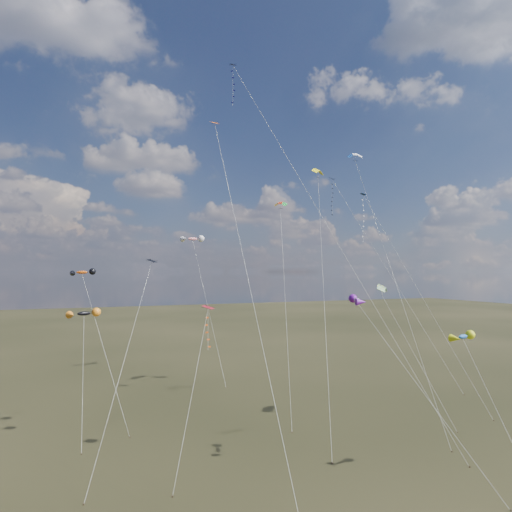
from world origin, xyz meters
name	(u,v)px	position (x,y,z in m)	size (l,w,h in m)	color
ground	(339,477)	(0.00, 0.00, 0.00)	(400.00, 400.00, 0.00)	black
diamond_black_high	(338,206)	(21.35, 32.80, 28.30)	(9.84, 19.69, 33.32)	black
diamond_navy_tall	(248,108)	(-1.76, 16.17, 36.27)	(15.02, 21.31, 42.16)	#121A52
diamond_black_mid	(139,307)	(-14.71, 11.95, 13.75)	(7.46, 12.13, 18.42)	black
diamond_red_low	(207,333)	(-8.73, 9.33, 11.22)	(5.83, 8.46, 13.82)	#AB1625
diamond_navy_right	(368,226)	(17.27, 19.03, 23.39)	(7.75, 14.85, 28.06)	#0A1E54
diamond_orange_center	(237,227)	(-7.60, 4.08, 20.93)	(1.71, 22.71, 32.77)	orange
parafoil_yellow	(318,171)	(13.71, 26.51, 32.32)	(14.41, 25.44, 33.16)	yellow
parafoil_blue_white	(356,156)	(18.86, 24.11, 34.54)	(7.46, 25.00, 35.42)	#1950B3
parafoil_striped	(382,286)	(13.71, 11.61, 15.34)	(5.07, 9.05, 16.03)	#FBFC25
parafoil_tricolor	(281,205)	(6.71, 25.03, 26.57)	(6.68, 15.40, 27.35)	yellow
novelty_black_orange	(84,314)	(-19.32, 21.08, 12.45)	(3.26, 8.92, 13.02)	black
novelty_orange_black	(82,273)	(-19.47, 24.19, 16.93)	(5.98, 9.05, 17.47)	#D2500F
novelty_white_purple	(357,301)	(3.30, 1.94, 14.44)	(5.84, 12.72, 14.96)	white
novelty_redwhite_stripe	(193,239)	(-0.53, 45.74, 22.88)	(4.00, 15.79, 23.62)	red
novelty_blue_yellow	(463,337)	(10.32, -3.47, 11.47)	(2.34, 7.44, 11.98)	blue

